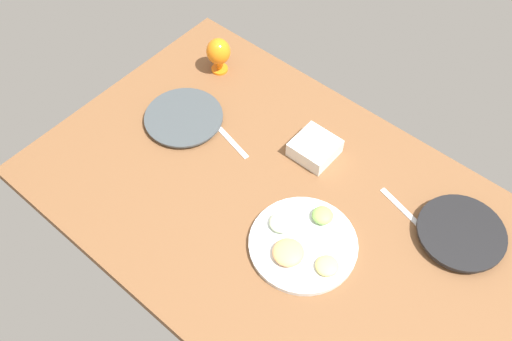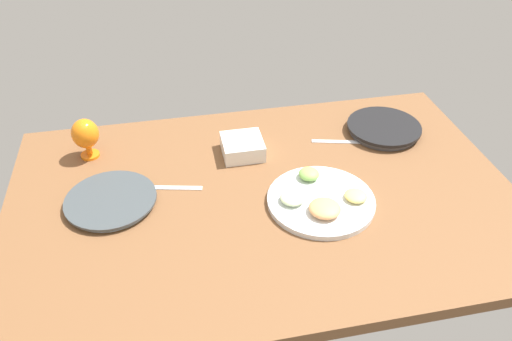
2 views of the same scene
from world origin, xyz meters
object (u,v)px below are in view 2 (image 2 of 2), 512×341
(dinner_plate_right, at_px, (111,201))
(square_bowl_white, at_px, (242,146))
(hurricane_glass_orange, at_px, (85,135))
(dinner_plate_left, at_px, (384,128))
(fruit_platter, at_px, (320,200))

(dinner_plate_right, xyz_separation_m, square_bowl_white, (-0.44, -0.18, 0.02))
(square_bowl_white, bearing_deg, hurricane_glass_orange, -9.79)
(dinner_plate_left, height_order, dinner_plate_right, dinner_plate_left)
(fruit_platter, distance_m, hurricane_glass_orange, 0.82)
(dinner_plate_right, bearing_deg, square_bowl_white, -157.75)
(dinner_plate_left, distance_m, hurricane_glass_orange, 1.06)
(dinner_plate_left, bearing_deg, hurricane_glass_orange, -3.22)
(hurricane_glass_orange, xyz_separation_m, square_bowl_white, (-0.52, 0.09, -0.06))
(dinner_plate_left, distance_m, dinner_plate_right, 1.01)
(fruit_platter, bearing_deg, dinner_plate_left, -135.81)
(fruit_platter, height_order, hurricane_glass_orange, hurricane_glass_orange)
(dinner_plate_left, height_order, square_bowl_white, square_bowl_white)
(dinner_plate_left, height_order, fruit_platter, fruit_platter)
(hurricane_glass_orange, bearing_deg, dinner_plate_left, 176.78)
(fruit_platter, bearing_deg, dinner_plate_right, -11.39)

